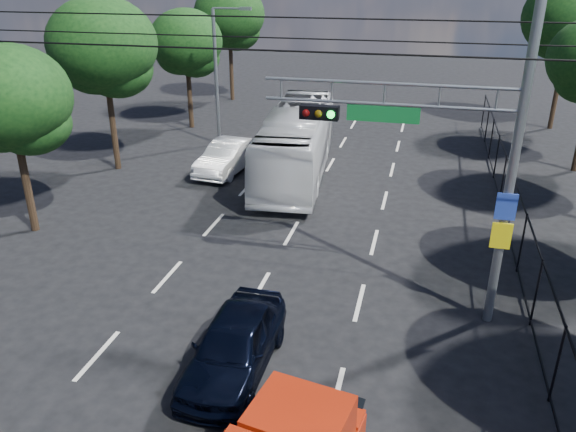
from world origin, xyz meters
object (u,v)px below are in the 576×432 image
(signal_mast, at_px, (465,130))
(white_bus, at_px, (297,142))
(navy_hatchback, at_px, (234,345))
(white_van, at_px, (228,157))

(signal_mast, relative_size, white_bus, 0.87)
(navy_hatchback, relative_size, white_van, 0.95)
(navy_hatchback, bearing_deg, white_bus, 97.47)
(navy_hatchback, distance_m, white_bus, 14.22)
(navy_hatchback, xyz_separation_m, white_van, (-5.02, 13.53, 0.01))
(signal_mast, bearing_deg, navy_hatchback, -142.54)
(signal_mast, bearing_deg, white_bus, 122.37)
(navy_hatchback, xyz_separation_m, white_bus, (-1.83, 14.08, 0.80))
(white_van, bearing_deg, navy_hatchback, -63.34)
(signal_mast, height_order, white_bus, signal_mast)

